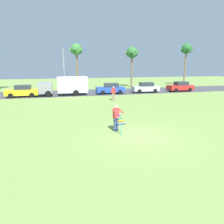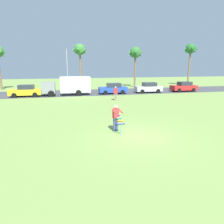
% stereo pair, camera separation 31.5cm
% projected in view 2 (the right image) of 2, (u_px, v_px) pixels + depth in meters
% --- Properties ---
extents(ground_plane, '(120.00, 120.00, 0.00)m').
position_uv_depth(ground_plane, '(139.00, 137.00, 11.81)').
color(ground_plane, olive).
extents(road_strip, '(120.00, 8.00, 0.01)m').
position_uv_depth(road_strip, '(92.00, 92.00, 31.75)').
color(road_strip, '#424247').
rests_on(road_strip, ground).
extents(person_kite_flyer, '(0.63, 0.72, 1.73)m').
position_uv_depth(person_kite_flyer, '(116.00, 117.00, 12.54)').
color(person_kite_flyer, '#384772').
rests_on(person_kite_flyer, ground).
extents(kite_held, '(0.52, 0.65, 1.17)m').
position_uv_depth(kite_held, '(120.00, 122.00, 12.02)').
color(kite_held, '#D83399').
rests_on(kite_held, ground).
extents(parked_car_yellow, '(4.21, 1.85, 1.60)m').
position_uv_depth(parked_car_yellow, '(26.00, 91.00, 27.19)').
color(parked_car_yellow, yellow).
rests_on(parked_car_yellow, ground).
extents(parked_truck_grey_van, '(6.72, 2.17, 2.62)m').
position_uv_depth(parked_truck_grey_van, '(69.00, 85.00, 28.37)').
color(parked_truck_grey_van, gray).
rests_on(parked_truck_grey_van, ground).
extents(parked_car_blue, '(4.23, 1.90, 1.60)m').
position_uv_depth(parked_car_blue, '(113.00, 89.00, 29.97)').
color(parked_car_blue, '#2347B7').
rests_on(parked_car_blue, ground).
extents(parked_car_silver, '(4.24, 1.91, 1.60)m').
position_uv_depth(parked_car_silver, '(149.00, 88.00, 31.27)').
color(parked_car_silver, silver).
rests_on(parked_car_silver, ground).
extents(parked_car_red, '(4.22, 1.87, 1.60)m').
position_uv_depth(parked_car_red, '(184.00, 87.00, 32.67)').
color(parked_car_red, red).
rests_on(parked_car_red, ground).
extents(palm_tree_right_near, '(2.58, 2.71, 8.20)m').
position_uv_depth(palm_tree_right_near, '(80.00, 51.00, 37.38)').
color(palm_tree_right_near, brown).
rests_on(palm_tree_right_near, ground).
extents(palm_tree_centre_far, '(2.58, 2.71, 7.71)m').
position_uv_depth(palm_tree_centre_far, '(135.00, 54.00, 38.07)').
color(palm_tree_centre_far, brown).
rests_on(palm_tree_centre_far, ground).
extents(palm_tree_far_left, '(2.58, 2.71, 8.72)m').
position_uv_depth(palm_tree_far_left, '(190.00, 50.00, 41.64)').
color(palm_tree_far_left, brown).
rests_on(palm_tree_far_left, ground).
extents(streetlight_pole, '(0.24, 1.65, 7.00)m').
position_uv_depth(streetlight_pole, '(67.00, 67.00, 34.91)').
color(streetlight_pole, '#9E9EA3').
rests_on(streetlight_pole, ground).
extents(person_walker_near, '(0.49, 0.38, 1.73)m').
position_uv_depth(person_walker_near, '(116.00, 93.00, 23.91)').
color(person_walker_near, gray).
rests_on(person_walker_near, ground).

